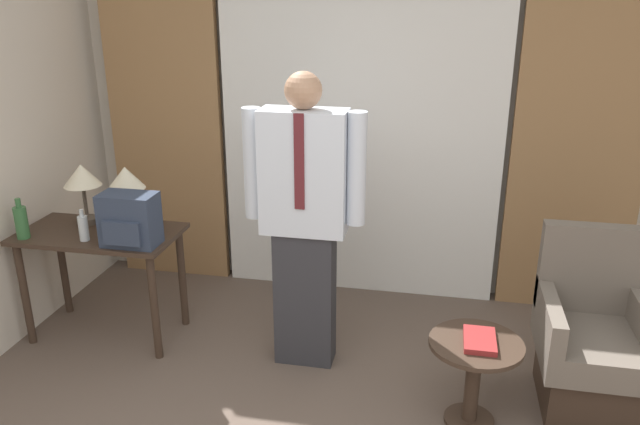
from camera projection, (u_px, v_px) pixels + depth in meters
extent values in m
cube|color=beige|center=(363.00, 112.00, 4.54)|extent=(10.00, 0.06, 2.70)
cube|color=white|center=(360.00, 124.00, 4.44)|extent=(2.02, 0.06, 2.58)
cube|color=#997047|center=(165.00, 116.00, 4.71)|extent=(0.88, 0.06, 2.58)
cube|color=#997047|center=(581.00, 133.00, 4.16)|extent=(0.88, 0.06, 2.58)
cube|color=#38281E|center=(99.00, 234.00, 3.99)|extent=(1.01, 0.55, 0.03)
cylinder|color=#38281E|center=(25.00, 294.00, 4.00)|extent=(0.05, 0.05, 0.71)
cylinder|color=#38281E|center=(154.00, 307.00, 3.83)|extent=(0.05, 0.05, 0.71)
cylinder|color=#38281E|center=(63.00, 267.00, 4.39)|extent=(0.05, 0.05, 0.71)
cylinder|color=#38281E|center=(182.00, 278.00, 4.23)|extent=(0.05, 0.05, 0.71)
cylinder|color=#4C4238|center=(88.00, 220.00, 4.13)|extent=(0.14, 0.14, 0.04)
cylinder|color=#4C4238|center=(85.00, 202.00, 4.08)|extent=(0.02, 0.02, 0.22)
cone|color=beige|center=(82.00, 175.00, 4.02)|extent=(0.24, 0.24, 0.14)
cylinder|color=#4C4238|center=(131.00, 223.00, 4.07)|extent=(0.14, 0.14, 0.04)
cylinder|color=#4C4238|center=(128.00, 205.00, 4.03)|extent=(0.02, 0.02, 0.22)
cone|color=beige|center=(126.00, 178.00, 3.96)|extent=(0.24, 0.24, 0.14)
cylinder|color=#336638|center=(21.00, 223.00, 3.85)|extent=(0.08, 0.08, 0.20)
cylinder|color=#336638|center=(18.00, 203.00, 3.81)|extent=(0.03, 0.03, 0.06)
cylinder|color=silver|center=(84.00, 228.00, 3.83)|extent=(0.06, 0.06, 0.16)
cylinder|color=silver|center=(81.00, 213.00, 3.79)|extent=(0.03, 0.03, 0.04)
cube|color=#2D384C|center=(130.00, 219.00, 3.73)|extent=(0.34, 0.19, 0.32)
cube|color=#2D384C|center=(122.00, 234.00, 3.65)|extent=(0.23, 0.03, 0.15)
cube|color=#2D2D33|center=(305.00, 297.00, 3.80)|extent=(0.35, 0.19, 0.86)
cube|color=silver|center=(304.00, 172.00, 3.53)|extent=(0.49, 0.22, 0.72)
cube|color=#5B1E23|center=(299.00, 163.00, 3.39)|extent=(0.06, 0.01, 0.54)
cylinder|color=silver|center=(253.00, 164.00, 3.57)|extent=(0.11, 0.11, 0.65)
cylinder|color=silver|center=(357.00, 169.00, 3.46)|extent=(0.11, 0.11, 0.65)
sphere|color=tan|center=(303.00, 90.00, 3.37)|extent=(0.21, 0.21, 0.21)
cube|color=#38281E|center=(587.00, 382.00, 3.45)|extent=(0.48, 0.54, 0.30)
cube|color=#665B51|center=(593.00, 346.00, 3.37)|extent=(0.57, 0.63, 0.16)
cube|color=#665B51|center=(592.00, 268.00, 3.51)|extent=(0.57, 0.10, 0.52)
cube|color=#665B51|center=(550.00, 314.00, 3.36)|extent=(0.08, 0.63, 0.18)
cylinder|color=#38281E|center=(469.00, 420.00, 3.36)|extent=(0.27, 0.27, 0.02)
cylinder|color=#38281E|center=(472.00, 385.00, 3.28)|extent=(0.08, 0.08, 0.47)
cylinder|color=#38281E|center=(476.00, 344.00, 3.20)|extent=(0.49, 0.49, 0.03)
cube|color=maroon|center=(480.00, 340.00, 3.18)|extent=(0.16, 0.25, 0.03)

